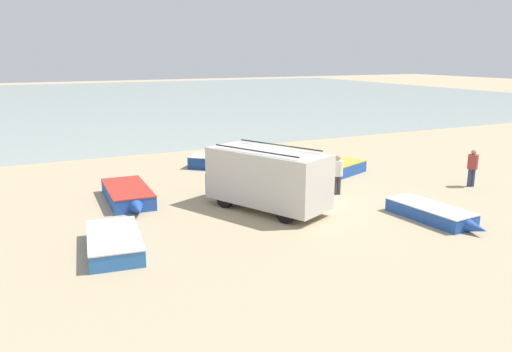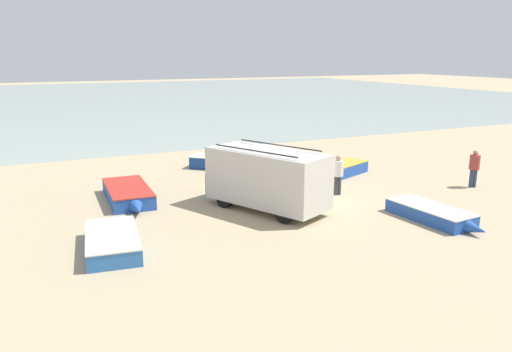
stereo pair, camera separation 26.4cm
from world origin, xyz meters
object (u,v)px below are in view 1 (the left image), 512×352
at_px(fishing_rowboat_1, 433,213).
at_px(fisherman_0, 473,165).
at_px(fishing_rowboat_3, 236,163).
at_px(fisherman_1, 338,171).
at_px(fishing_rowboat_0, 340,169).
at_px(fishing_rowboat_2, 128,195).
at_px(parked_van, 267,178).
at_px(fishing_rowboat_4, 114,241).

height_order(fishing_rowboat_1, fisherman_0, fisherman_0).
height_order(fishing_rowboat_3, fisherman_0, fisherman_0).
bearing_deg(fisherman_1, fishing_rowboat_0, -24.27).
distance_m(fishing_rowboat_2, fishing_rowboat_3, 7.23).
distance_m(parked_van, fisherman_1, 3.74).
height_order(fishing_rowboat_1, fishing_rowboat_2, fishing_rowboat_2).
relative_size(fishing_rowboat_2, fishing_rowboat_3, 0.95).
bearing_deg(fishing_rowboat_0, parked_van, -171.63).
height_order(fishing_rowboat_0, fishing_rowboat_4, fishing_rowboat_0).
bearing_deg(fishing_rowboat_2, fishing_rowboat_3, 120.41).
bearing_deg(fishing_rowboat_3, fishing_rowboat_0, 1.85).
bearing_deg(fishing_rowboat_1, fisherman_1, -169.81).
xyz_separation_m(fishing_rowboat_2, fishing_rowboat_3, (6.36, 3.44, 0.03)).
height_order(fishing_rowboat_0, fishing_rowboat_1, fishing_rowboat_0).
height_order(parked_van, fishing_rowboat_1, parked_van).
bearing_deg(fishing_rowboat_4, fishing_rowboat_3, -36.11).
xyz_separation_m(parked_van, fisherman_0, (9.99, -0.98, -0.25)).
height_order(fishing_rowboat_3, fisherman_1, fisherman_1).
distance_m(fishing_rowboat_2, fisherman_0, 15.31).
bearing_deg(fishing_rowboat_1, fishing_rowboat_0, 167.05).
relative_size(fishing_rowboat_2, fisherman_0, 2.67).
bearing_deg(fishing_rowboat_1, fishing_rowboat_3, -168.62).
distance_m(fishing_rowboat_1, fisherman_1, 4.58).
distance_m(fisherman_0, fisherman_1, 6.49).
distance_m(fishing_rowboat_0, fisherman_0, 6.12).
distance_m(fishing_rowboat_1, fishing_rowboat_4, 11.24).
bearing_deg(fisherman_1, fishing_rowboat_1, -152.03).
distance_m(fishing_rowboat_3, fisherman_1, 6.64).
distance_m(parked_van, fishing_rowboat_4, 6.42).
xyz_separation_m(fishing_rowboat_2, fisherman_1, (8.34, -2.86, 0.74)).
bearing_deg(fishing_rowboat_4, fishing_rowboat_0, -60.30).
relative_size(fishing_rowboat_0, fishing_rowboat_4, 1.07).
bearing_deg(fishing_rowboat_2, parked_van, 55.63).
bearing_deg(fishing_rowboat_1, fishing_rowboat_2, -132.29).
height_order(fishing_rowboat_4, fisherman_1, fisherman_1).
height_order(fishing_rowboat_2, fisherman_0, fisherman_0).
xyz_separation_m(fishing_rowboat_0, fishing_rowboat_3, (-4.16, 3.38, 0.03)).
bearing_deg(fishing_rowboat_3, fishing_rowboat_1, -32.46).
height_order(fishing_rowboat_3, fishing_rowboat_4, fishing_rowboat_3).
relative_size(fishing_rowboat_3, fisherman_0, 2.81).
height_order(parked_van, fishing_rowboat_2, parked_van).
bearing_deg(fishing_rowboat_2, fishing_rowboat_4, -14.42).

